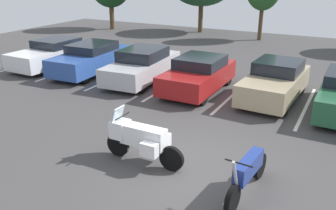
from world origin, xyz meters
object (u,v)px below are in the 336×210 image
at_px(motorcycle_touring, 140,138).
at_px(car_white, 53,54).
at_px(car_red, 198,74).
at_px(car_tan, 275,82).
at_px(car_blue, 91,58).
at_px(car_silver, 143,65).
at_px(motorcycle_second, 248,173).

distance_m(motorcycle_touring, car_white, 11.41).
xyz_separation_m(motorcycle_touring, car_red, (-1.05, 6.28, 0.02)).
xyz_separation_m(motorcycle_touring, car_tan, (2.04, 6.74, 0.03)).
height_order(motorcycle_touring, car_white, motorcycle_touring).
bearing_deg(car_tan, car_blue, -177.88).
xyz_separation_m(car_white, car_silver, (5.50, 0.06, 0.03)).
relative_size(car_blue, car_tan, 1.07).
distance_m(motorcycle_touring, car_red, 6.37).
relative_size(motorcycle_touring, car_red, 0.56).
distance_m(car_blue, car_tan, 8.92).
bearing_deg(car_silver, car_white, -179.32).
relative_size(motorcycle_touring, motorcycle_second, 1.01).
distance_m(car_blue, car_silver, 2.94).
height_order(motorcycle_touring, motorcycle_second, motorcycle_touring).
bearing_deg(motorcycle_second, car_red, 121.97).
relative_size(motorcycle_touring, car_silver, 0.49).
bearing_deg(motorcycle_touring, car_white, 145.80).
relative_size(motorcycle_touring, car_tan, 0.53).
distance_m(motorcycle_touring, motorcycle_second, 2.95).
distance_m(car_white, car_red, 8.39).
xyz_separation_m(car_blue, car_tan, (8.91, 0.33, -0.01)).
xyz_separation_m(motorcycle_second, car_tan, (-0.91, 6.86, 0.16)).
xyz_separation_m(car_blue, car_red, (5.82, -0.13, -0.02)).
height_order(motorcycle_touring, car_tan, car_tan).
height_order(car_white, car_tan, car_tan).
distance_m(car_red, car_tan, 3.12).
distance_m(car_white, car_tan, 11.48).
height_order(motorcycle_second, car_silver, car_silver).
bearing_deg(car_tan, car_red, -171.54).
height_order(car_blue, car_red, car_blue).
bearing_deg(motorcycle_second, motorcycle_touring, 177.60).
bearing_deg(car_white, car_silver, 0.68).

